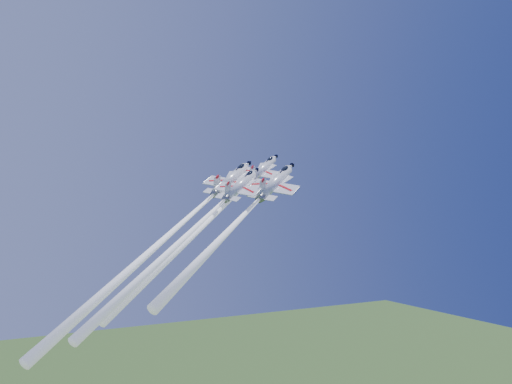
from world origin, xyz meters
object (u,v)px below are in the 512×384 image
jet_lead (213,216)px  jet_left (172,232)px  jet_right (241,218)px  jet_slot (191,231)px

jet_lead → jet_left: 9.26m
jet_left → jet_right: 13.55m
jet_left → jet_right: bearing=37.2°
jet_left → jet_right: jet_left is taller
jet_lead → jet_slot: size_ratio=1.14×
jet_right → jet_left: bearing=-142.8°
jet_lead → jet_slot: 10.90m
jet_left → jet_right: size_ratio=1.32×
jet_lead → jet_slot: bearing=-83.1°
jet_lead → jet_right: 5.74m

